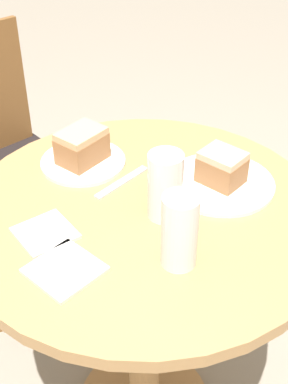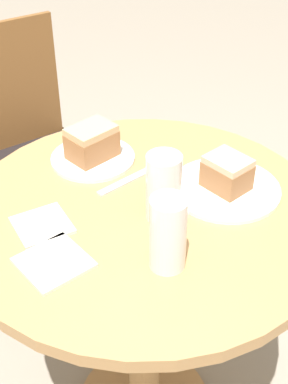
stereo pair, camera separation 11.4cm
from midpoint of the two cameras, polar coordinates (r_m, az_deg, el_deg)
The scene contains 11 objects.
table at distance 1.29m, azimuth 2.57°, elevation -8.05°, with size 0.81×0.81×0.76m.
chair at distance 1.94m, azimuth -11.27°, elevation 4.11°, with size 0.51×0.46×0.90m.
plate_near at distance 1.32m, azimuth -3.01°, elevation 3.56°, with size 0.21×0.21×0.01m.
plate_far at distance 1.24m, azimuth 11.30°, elevation 0.27°, with size 0.25×0.25×0.01m.
cake_slice_near at distance 1.30m, azimuth -3.08°, elevation 5.25°, with size 0.12×0.09×0.08m.
cake_slice_far at distance 1.21m, azimuth 11.53°, elevation 1.92°, with size 0.08×0.10×0.08m.
glass_lemonade at distance 0.99m, azimuth 5.89°, elevation -4.84°, with size 0.07×0.07×0.15m.
glass_water at distance 1.11m, azimuth 5.05°, elevation 0.02°, with size 0.07×0.07×0.15m.
napkin_stack at distance 1.03m, azimuth -6.48°, elevation -7.62°, with size 0.12×0.12×0.01m.
fork at distance 1.24m, azimuth 0.78°, elevation 1.12°, with size 0.16×0.02×0.00m.
napkin_side at distance 1.12m, azimuth -7.96°, elevation -3.63°, with size 0.13×0.13×0.01m.
Camera 2 is at (-0.61, -0.70, 1.48)m, focal length 50.00 mm.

